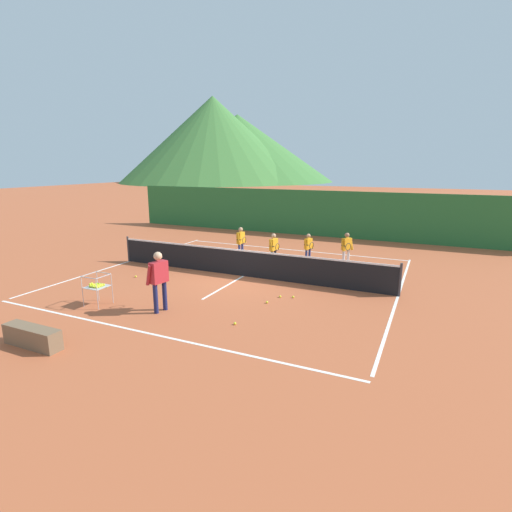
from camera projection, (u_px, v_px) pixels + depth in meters
The scene contains 24 objects.
ground_plane at pixel (243, 276), 14.19m from camera, with size 120.00×120.00×0.00m, color #B25633.
line_baseline_near at pixel (144, 332), 9.44m from camera, with size 10.64×0.08×0.01m, color white.
line_baseline_far at pixel (290, 250), 18.57m from camera, with size 10.64×0.08×0.01m, color white.
line_sideline_west at pixel (130, 261), 16.36m from camera, with size 0.08×10.32×0.01m, color white.
line_sideline_east at pixel (398, 296), 12.03m from camera, with size 0.08×10.32×0.01m, color white.
line_service_center at pixel (243, 276), 14.19m from camera, with size 0.08×5.58×0.01m, color white.
tennis_net at pixel (243, 263), 14.08m from camera, with size 10.77×0.08×1.05m.
instructor at pixel (159, 276), 10.57m from camera, with size 0.44×0.81×1.68m.
student_0 at pixel (241, 240), 16.61m from camera, with size 0.41×0.66×1.36m.
student_1 at pixel (274, 247), 15.40m from camera, with size 0.41×0.67×1.31m.
student_2 at pixel (308, 246), 15.87m from camera, with size 0.41×0.67×1.22m.
student_3 at pixel (347, 246), 15.36m from camera, with size 0.45×0.72×1.35m.
ball_cart at pixel (97, 286), 11.16m from camera, with size 0.58×0.58×0.90m.
tennis_ball_0 at pixel (235, 323), 9.88m from camera, with size 0.07×0.07×0.07m, color yellow.
tennis_ball_1 at pixel (107, 287), 12.85m from camera, with size 0.07×0.07×0.07m, color yellow.
tennis_ball_2 at pixel (280, 297), 11.90m from camera, with size 0.07×0.07×0.07m, color yellow.
tennis_ball_3 at pixel (293, 297), 11.87m from camera, with size 0.07×0.07×0.07m, color yellow.
tennis_ball_4 at pixel (148, 267), 15.28m from camera, with size 0.07×0.07×0.07m, color yellow.
tennis_ball_5 at pixel (136, 276), 14.02m from camera, with size 0.07×0.07×0.07m, color yellow.
tennis_ball_6 at pixel (267, 302), 11.41m from camera, with size 0.07×0.07×0.07m, color yellow.
windscreen_fence at pixel (315, 213), 21.89m from camera, with size 23.41×0.08×2.55m, color #286B33.
courtside_bench at pixel (32, 337), 8.67m from camera, with size 1.50×0.36×0.46m, color brown.
hill_0 at pixel (213, 140), 85.91m from camera, with size 41.07×41.07×18.27m, color #427A38.
hill_1 at pixel (238, 148), 91.03m from camera, with size 44.26×44.26×15.05m, color #427A38.
Camera 1 is at (6.12, -12.21, 3.96)m, focal length 27.45 mm.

